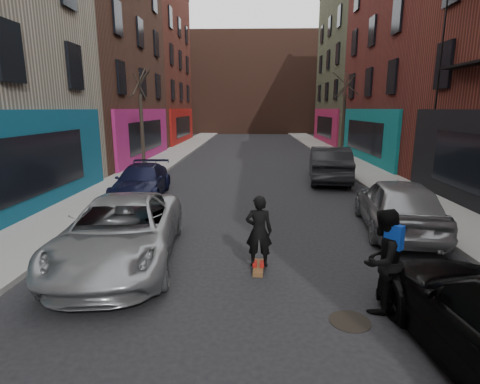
# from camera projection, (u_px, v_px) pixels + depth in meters

# --- Properties ---
(sidewalk_left) EXTENTS (2.50, 84.00, 0.13)m
(sidewalk_left) POSITION_uv_depth(u_px,v_px,m) (182.00, 149.00, 32.73)
(sidewalk_left) COLOR gray
(sidewalk_left) RESTS_ON ground
(sidewalk_right) EXTENTS (2.50, 84.00, 0.13)m
(sidewalk_right) POSITION_uv_depth(u_px,v_px,m) (326.00, 149.00, 32.36)
(sidewalk_right) COLOR gray
(sidewalk_right) RESTS_ON ground
(building_far) EXTENTS (40.00, 10.00, 14.00)m
(building_far) POSITION_uv_depth(u_px,v_px,m) (253.00, 85.00, 56.39)
(building_far) COLOR #47281E
(building_far) RESTS_ON ground
(tree_left_far) EXTENTS (2.00, 2.00, 6.50)m
(tree_left_far) POSITION_uv_depth(u_px,v_px,m) (141.00, 111.00, 20.30)
(tree_left_far) COLOR black
(tree_left_far) RESTS_ON sidewalk_left
(tree_right_far) EXTENTS (2.00, 2.00, 6.80)m
(tree_right_far) POSITION_uv_depth(u_px,v_px,m) (344.00, 108.00, 25.75)
(tree_right_far) COLOR black
(tree_right_far) RESTS_ON sidewalk_right
(parked_left_far) EXTENTS (3.06, 5.61, 1.49)m
(parked_left_far) POSITION_uv_depth(u_px,v_px,m) (121.00, 231.00, 8.68)
(parked_left_far) COLOR #909498
(parked_left_far) RESTS_ON ground
(parked_left_end) EXTENTS (2.13, 4.64, 1.31)m
(parked_left_end) POSITION_uv_depth(u_px,v_px,m) (142.00, 182.00, 15.05)
(parked_left_end) COLOR black
(parked_left_end) RESTS_ON ground
(parked_right_far) EXTENTS (2.51, 4.93, 1.61)m
(parked_right_far) POSITION_uv_depth(u_px,v_px,m) (398.00, 205.00, 10.86)
(parked_right_far) COLOR gray
(parked_right_far) RESTS_ON ground
(parked_right_end) EXTENTS (2.47, 5.41, 1.72)m
(parked_right_end) POSITION_uv_depth(u_px,v_px,m) (329.00, 164.00, 18.44)
(parked_right_end) COLOR black
(parked_right_end) RESTS_ON ground
(skateboard) EXTENTS (0.27, 0.81, 0.10)m
(skateboard) POSITION_uv_depth(u_px,v_px,m) (258.00, 267.00, 8.38)
(skateboard) COLOR brown
(skateboard) RESTS_ON ground
(skateboarder) EXTENTS (0.61, 0.42, 1.61)m
(skateboarder) POSITION_uv_depth(u_px,v_px,m) (259.00, 231.00, 8.19)
(skateboarder) COLOR black
(skateboarder) RESTS_ON skateboard
(pedestrian) EXTENTS (1.15, 1.12, 1.87)m
(pedestrian) POSITION_uv_depth(u_px,v_px,m) (382.00, 261.00, 6.51)
(pedestrian) COLOR black
(pedestrian) RESTS_ON ground
(manhole) EXTENTS (0.93, 0.93, 0.01)m
(manhole) POSITION_uv_depth(u_px,v_px,m) (350.00, 321.00, 6.34)
(manhole) COLOR black
(manhole) RESTS_ON ground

